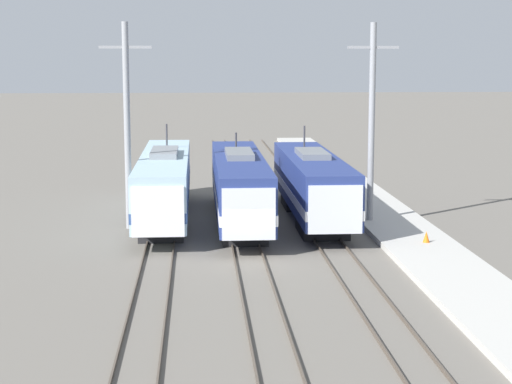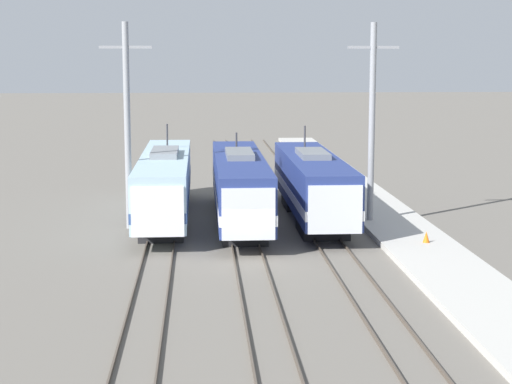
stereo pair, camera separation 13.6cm
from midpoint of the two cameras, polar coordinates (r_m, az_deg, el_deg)
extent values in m
plane|color=#666059|center=(42.73, -0.61, -4.36)|extent=(400.00, 400.00, 0.00)
cube|color=#4C4238|center=(42.74, -7.61, -4.33)|extent=(0.07, 120.00, 0.15)
cube|color=#4C4238|center=(42.67, -5.68, -4.32)|extent=(0.07, 120.00, 0.15)
cube|color=#4C4238|center=(42.68, -1.57, -4.28)|extent=(0.07, 120.00, 0.15)
cube|color=#4C4238|center=(42.76, 0.35, -4.25)|extent=(0.07, 120.00, 0.15)
cube|color=#4C4238|center=(43.09, 4.41, -4.17)|extent=(0.07, 120.00, 0.15)
cube|color=#4C4238|center=(43.32, 6.30, -4.13)|extent=(0.07, 120.00, 0.15)
cube|color=#232326|center=(48.04, -6.35, -2.34)|extent=(2.44, 4.29, 0.95)
cube|color=#232326|center=(57.62, -5.95, -0.44)|extent=(2.44, 4.29, 0.95)
cube|color=#9EBCCC|center=(52.51, -6.17, 0.82)|extent=(2.87, 19.48, 3.01)
cube|color=navy|center=(52.59, -6.16, 0.17)|extent=(2.91, 19.52, 0.54)
cube|color=silver|center=(43.69, -6.61, -1.14)|extent=(2.64, 1.74, 2.56)
cube|color=black|center=(42.82, -6.67, -0.58)|extent=(2.25, 0.08, 0.72)
cube|color=gray|center=(52.30, -6.20, 2.64)|extent=(1.58, 4.87, 0.35)
cylinder|color=#38383D|center=(56.50, -6.05, 3.74)|extent=(0.12, 0.12, 1.58)
cube|color=black|center=(46.84, -0.92, -2.58)|extent=(2.44, 4.13, 0.95)
cube|color=black|center=(56.07, -1.42, -0.66)|extent=(2.44, 4.13, 0.95)
cube|color=navy|center=(51.12, -1.20, 0.67)|extent=(2.87, 18.79, 3.05)
cube|color=silver|center=(51.22, -1.20, 0.00)|extent=(2.91, 18.83, 0.55)
cube|color=silver|center=(42.67, -0.65, -1.30)|extent=(2.64, 1.77, 2.59)
cube|color=black|center=(41.78, -0.58, -0.72)|extent=(2.24, 0.08, 0.73)
cube|color=slate|center=(50.91, -1.21, 2.57)|extent=(1.58, 4.70, 0.35)
cylinder|color=#38383D|center=(54.98, -1.42, 3.43)|extent=(0.12, 0.12, 1.08)
cube|color=black|center=(48.24, 4.35, -2.26)|extent=(2.58, 3.92, 0.95)
cube|color=black|center=(56.92, 3.07, -0.52)|extent=(2.58, 3.92, 0.95)
cube|color=navy|center=(52.25, 3.68, 0.78)|extent=(3.03, 17.80, 2.95)
cube|color=silver|center=(52.34, 3.67, 0.14)|extent=(3.07, 17.84, 0.53)
cube|color=silver|center=(44.64, 5.00, -0.93)|extent=(2.79, 2.36, 2.51)
cube|color=black|center=(43.48, 5.23, -0.46)|extent=(2.37, 0.08, 0.70)
cube|color=slate|center=(52.05, 3.70, 2.58)|extent=(1.67, 4.45, 0.35)
cylinder|color=#38383D|center=(55.85, 3.17, 3.64)|extent=(0.12, 0.12, 1.55)
cylinder|color=gray|center=(49.59, -8.66, 4.32)|extent=(0.37, 0.37, 11.84)
cube|color=gray|center=(49.44, -8.79, 9.52)|extent=(2.98, 0.16, 0.16)
cylinder|color=gray|center=(50.44, 7.63, 4.42)|extent=(0.37, 0.37, 11.84)
cube|color=gray|center=(50.29, 7.74, 9.54)|extent=(2.98, 0.16, 0.16)
cube|color=#B7B5AD|center=(44.14, 11.22, -3.89)|extent=(4.00, 120.00, 0.32)
cone|color=orange|center=(45.40, 11.20, -2.95)|extent=(0.36, 0.36, 0.59)
camera|label=1|loc=(0.07, -90.08, -0.01)|focal=60.00mm
camera|label=2|loc=(0.07, 89.92, 0.01)|focal=60.00mm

